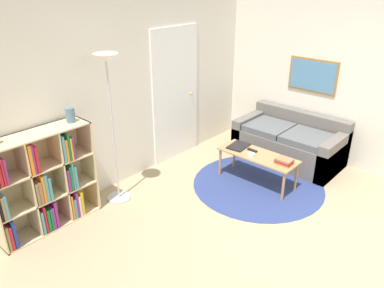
{
  "coord_description": "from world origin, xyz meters",
  "views": [
    {
      "loc": [
        -3.09,
        -1.3,
        2.7
      ],
      "look_at": [
        -0.08,
        1.4,
        0.85
      ],
      "focal_mm": 35.0,
      "sensor_mm": 36.0,
      "label": 1
    }
  ],
  "objects_px": {
    "coffee_table": "(258,158)",
    "vase_on_shelf": "(70,115)",
    "couch": "(290,143)",
    "bookshelf": "(41,185)",
    "laptop": "(239,146)",
    "bowl": "(251,155)",
    "floor_lamp": "(109,87)"
  },
  "relations": [
    {
      "from": "couch",
      "to": "coffee_table",
      "type": "height_order",
      "value": "couch"
    },
    {
      "from": "bookshelf",
      "to": "floor_lamp",
      "type": "bearing_deg",
      "value": -8.78
    },
    {
      "from": "bowl",
      "to": "laptop",
      "type": "bearing_deg",
      "value": 64.97
    },
    {
      "from": "laptop",
      "to": "bowl",
      "type": "distance_m",
      "value": 0.34
    },
    {
      "from": "bookshelf",
      "to": "couch",
      "type": "xyz_separation_m",
      "value": [
        3.45,
        -1.24,
        -0.28
      ]
    },
    {
      "from": "bowl",
      "to": "vase_on_shelf",
      "type": "relative_size",
      "value": 0.61
    },
    {
      "from": "bowl",
      "to": "vase_on_shelf",
      "type": "bearing_deg",
      "value": 147.06
    },
    {
      "from": "laptop",
      "to": "vase_on_shelf",
      "type": "xyz_separation_m",
      "value": [
        -2.03,
        0.91,
        0.8
      ]
    },
    {
      "from": "floor_lamp",
      "to": "laptop",
      "type": "height_order",
      "value": "floor_lamp"
    },
    {
      "from": "couch",
      "to": "laptop",
      "type": "relative_size",
      "value": 4.58
    },
    {
      "from": "floor_lamp",
      "to": "bowl",
      "type": "distance_m",
      "value": 2.08
    },
    {
      "from": "bookshelf",
      "to": "laptop",
      "type": "xyz_separation_m",
      "value": [
        2.5,
        -0.92,
        -0.11
      ]
    },
    {
      "from": "couch",
      "to": "coffee_table",
      "type": "distance_m",
      "value": 0.98
    },
    {
      "from": "coffee_table",
      "to": "vase_on_shelf",
      "type": "xyz_separation_m",
      "value": [
        -2.0,
        1.26,
        0.86
      ]
    },
    {
      "from": "bookshelf",
      "to": "laptop",
      "type": "height_order",
      "value": "bookshelf"
    },
    {
      "from": "couch",
      "to": "laptop",
      "type": "distance_m",
      "value": 1.02
    },
    {
      "from": "bookshelf",
      "to": "vase_on_shelf",
      "type": "relative_size",
      "value": 6.97
    },
    {
      "from": "bowl",
      "to": "vase_on_shelf",
      "type": "distance_m",
      "value": 2.38
    },
    {
      "from": "bookshelf",
      "to": "coffee_table",
      "type": "distance_m",
      "value": 2.78
    },
    {
      "from": "bookshelf",
      "to": "coffee_table",
      "type": "relative_size",
      "value": 1.06
    },
    {
      "from": "bookshelf",
      "to": "couch",
      "type": "relative_size",
      "value": 0.73
    },
    {
      "from": "couch",
      "to": "bookshelf",
      "type": "bearing_deg",
      "value": 160.25
    },
    {
      "from": "laptop",
      "to": "coffee_table",
      "type": "bearing_deg",
      "value": -94.84
    },
    {
      "from": "couch",
      "to": "vase_on_shelf",
      "type": "height_order",
      "value": "vase_on_shelf"
    },
    {
      "from": "floor_lamp",
      "to": "couch",
      "type": "distance_m",
      "value": 3.02
    },
    {
      "from": "bookshelf",
      "to": "floor_lamp",
      "type": "relative_size",
      "value": 0.62
    },
    {
      "from": "floor_lamp",
      "to": "laptop",
      "type": "relative_size",
      "value": 5.42
    },
    {
      "from": "floor_lamp",
      "to": "coffee_table",
      "type": "bearing_deg",
      "value": -35.77
    },
    {
      "from": "couch",
      "to": "vase_on_shelf",
      "type": "bearing_deg",
      "value": 157.45
    },
    {
      "from": "bookshelf",
      "to": "bowl",
      "type": "height_order",
      "value": "bookshelf"
    },
    {
      "from": "couch",
      "to": "coffee_table",
      "type": "xyz_separation_m",
      "value": [
        -0.98,
        -0.02,
        0.11
      ]
    },
    {
      "from": "coffee_table",
      "to": "vase_on_shelf",
      "type": "distance_m",
      "value": 2.51
    }
  ]
}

